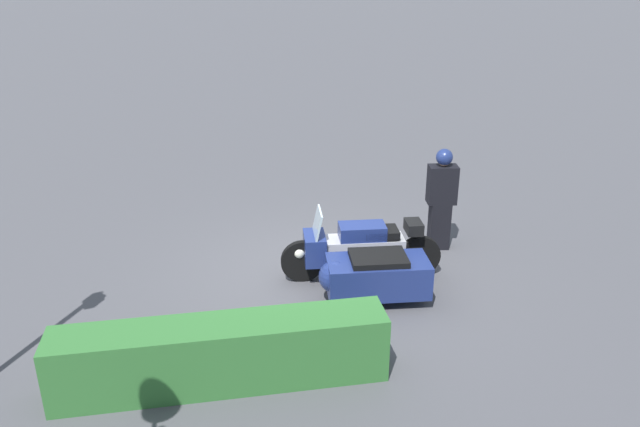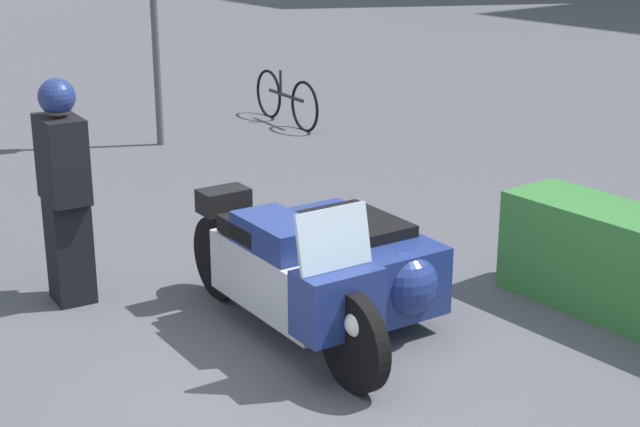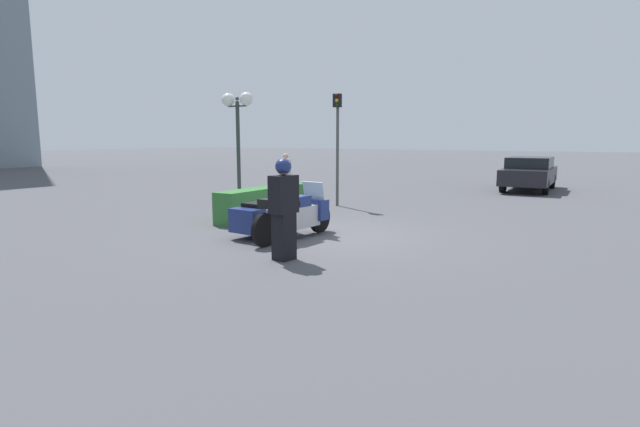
{
  "view_description": "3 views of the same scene",
  "coord_description": "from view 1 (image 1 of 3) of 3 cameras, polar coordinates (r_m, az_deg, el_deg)",
  "views": [
    {
      "loc": [
        1.56,
        8.63,
        4.63
      ],
      "look_at": [
        -0.06,
        -0.35,
        0.9
      ],
      "focal_mm": 35.0,
      "sensor_mm": 36.0,
      "label": 1
    },
    {
      "loc": [
        4.63,
        -3.53,
        3.06
      ],
      "look_at": [
        -0.7,
        0.66,
        0.83
      ],
      "focal_mm": 55.0,
      "sensor_mm": 36.0,
      "label": 2
    },
    {
      "loc": [
        -9.11,
        -5.6,
        2.09
      ],
      "look_at": [
        -0.05,
        -0.08,
        0.49
      ],
      "focal_mm": 28.0,
      "sensor_mm": 36.0,
      "label": 3
    }
  ],
  "objects": [
    {
      "name": "ground_plane",
      "position": [
        9.92,
        0.03,
        -5.58
      ],
      "size": [
        160.0,
        160.0,
        0.0
      ],
      "primitive_type": "plane",
      "color": "#4C4C51"
    },
    {
      "name": "police_motorcycle",
      "position": [
        9.27,
        4.07,
        -4.53
      ],
      "size": [
        2.5,
        1.5,
        1.16
      ],
      "rotation": [
        0.0,
        0.0,
        -0.08
      ],
      "color": "black",
      "rests_on": "ground"
    },
    {
      "name": "officer_rider",
      "position": [
        10.67,
        11.03,
        1.53
      ],
      "size": [
        0.51,
        0.35,
        1.76
      ],
      "rotation": [
        0.0,
        0.0,
        1.44
      ],
      "color": "black",
      "rests_on": "ground"
    },
    {
      "name": "hedge_bush_curbside",
      "position": [
        7.46,
        -8.96,
        -12.59
      ],
      "size": [
        3.84,
        0.62,
        0.81
      ],
      "primitive_type": "cube",
      "color": "#337033",
      "rests_on": "ground"
    }
  ]
}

